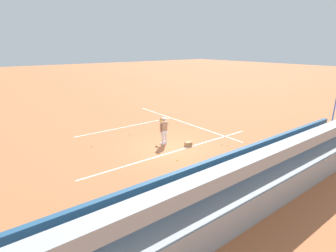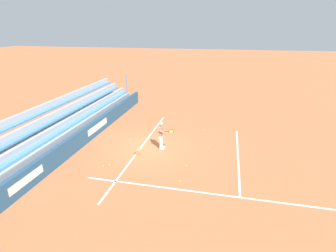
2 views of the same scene
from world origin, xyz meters
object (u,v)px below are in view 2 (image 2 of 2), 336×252
(tennis_ball_near_player, at_px, (204,130))
(tennis_ball_far_left, at_px, (109,165))
(tennis_ball_far_right, at_px, (180,181))
(tennis_ball_midcourt, at_px, (209,147))
(tennis_player, at_px, (161,135))
(tennis_ball_toward_net, at_px, (103,166))
(ball_box_cardboard, at_px, (139,152))
(tennis_ball_on_baseline, at_px, (131,139))
(tennis_ball_by_box, at_px, (186,166))

(tennis_ball_near_player, relative_size, tennis_ball_far_left, 1.00)
(tennis_ball_far_right, bearing_deg, tennis_ball_midcourt, 165.41)
(tennis_player, relative_size, tennis_ball_toward_net, 25.98)
(tennis_ball_far_left, bearing_deg, tennis_player, 140.46)
(tennis_ball_far_right, bearing_deg, tennis_ball_toward_net, -97.35)
(tennis_ball_midcourt, bearing_deg, tennis_player, -74.92)
(tennis_player, xyz_separation_m, ball_box_cardboard, (1.00, -1.15, -0.76))
(ball_box_cardboard, bearing_deg, tennis_ball_on_baseline, -146.58)
(tennis_ball_toward_net, relative_size, tennis_ball_on_baseline, 1.00)
(ball_box_cardboard, xyz_separation_m, tennis_ball_far_right, (2.52, 2.96, -0.10))
(tennis_ball_far_right, bearing_deg, tennis_ball_on_baseline, -136.31)
(tennis_ball_far_left, height_order, tennis_ball_far_right, same)
(tennis_player, xyz_separation_m, tennis_ball_by_box, (1.90, 1.86, -0.86))
(tennis_ball_far_left, distance_m, tennis_ball_far_right, 4.16)
(tennis_player, distance_m, tennis_ball_toward_net, 4.01)
(ball_box_cardboard, relative_size, tennis_ball_far_left, 6.06)
(tennis_ball_on_baseline, bearing_deg, ball_box_cardboard, 33.42)
(tennis_ball_by_box, bearing_deg, tennis_ball_toward_net, -76.56)
(tennis_ball_near_player, bearing_deg, tennis_ball_midcourt, 11.68)
(tennis_ball_far_right, distance_m, tennis_ball_toward_net, 4.41)
(tennis_ball_far_left, bearing_deg, tennis_ball_near_player, 144.73)
(tennis_ball_midcourt, xyz_separation_m, tennis_ball_near_player, (-2.95, -0.61, 0.00))
(tennis_ball_midcourt, height_order, tennis_ball_on_baseline, same)
(tennis_ball_on_baseline, bearing_deg, tennis_player, 69.94)
(tennis_ball_far_right, xyz_separation_m, tennis_ball_toward_net, (-0.56, -4.37, 0.00))
(tennis_ball_far_left, relative_size, tennis_ball_far_right, 1.00)
(tennis_ball_on_baseline, bearing_deg, tennis_ball_toward_net, -2.55)
(tennis_ball_toward_net, bearing_deg, tennis_player, 139.09)
(tennis_ball_by_box, bearing_deg, tennis_ball_far_left, -78.23)
(tennis_ball_far_right, bearing_deg, tennis_player, -152.85)
(tennis_ball_by_box, xyz_separation_m, tennis_ball_near_player, (-5.64, 0.46, 0.00))
(tennis_player, bearing_deg, tennis_ball_by_box, 44.40)
(tennis_ball_midcourt, distance_m, tennis_ball_on_baseline, 5.32)
(ball_box_cardboard, xyz_separation_m, tennis_ball_far_left, (1.76, -1.13, -0.10))
(ball_box_cardboard, distance_m, tennis_ball_near_player, 5.88)
(tennis_player, bearing_deg, tennis_ball_midcourt, 105.08)
(tennis_ball_far_right, xyz_separation_m, tennis_ball_on_baseline, (-4.39, -4.20, 0.00))
(tennis_ball_far_right, distance_m, tennis_ball_on_baseline, 6.08)
(tennis_ball_far_left, bearing_deg, tennis_ball_far_right, 79.51)
(ball_box_cardboard, bearing_deg, tennis_ball_midcourt, 113.72)
(ball_box_cardboard, relative_size, tennis_ball_on_baseline, 6.06)
(tennis_ball_toward_net, bearing_deg, tennis_ball_midcourt, 124.31)
(tennis_player, relative_size, tennis_ball_far_left, 25.98)
(tennis_ball_midcourt, height_order, tennis_ball_far_left, same)
(tennis_ball_far_left, xyz_separation_m, tennis_ball_toward_net, (0.19, -0.28, 0.00))
(tennis_ball_midcourt, relative_size, tennis_ball_on_baseline, 1.00)
(tennis_ball_near_player, bearing_deg, tennis_ball_far_right, -4.04)
(tennis_ball_near_player, height_order, tennis_ball_on_baseline, same)
(tennis_ball_near_player, xyz_separation_m, tennis_ball_far_left, (6.50, -4.60, 0.00))
(tennis_player, relative_size, tennis_ball_by_box, 25.98)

